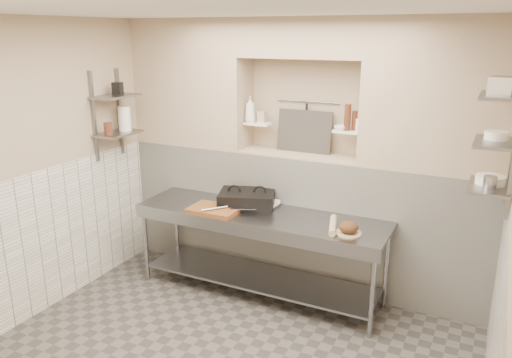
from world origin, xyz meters
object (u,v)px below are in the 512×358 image
Objects in this scene: prep_table at (259,237)px; bread_loaf at (349,227)px; bottle_soap at (250,109)px; jug_left at (125,118)px; panini_press at (247,199)px; cutting_board at (214,210)px; rolling_pin at (333,225)px; mixing_bowl at (269,205)px; bowl_alcove at (341,128)px.

bread_loaf is at bearing -7.25° from prep_table.
bottle_soap reaches higher than jug_left.
panini_press is 1.36× the size of cutting_board.
rolling_pin reaches higher than prep_table.
jug_left is (-2.59, 0.10, 0.78)m from bread_loaf.
jug_left reaches higher than mixing_bowl.
bread_loaf is (0.95, -0.12, 0.32)m from prep_table.
panini_press is 0.38m from cutting_board.
rolling_pin is at bearing -19.48° from mixing_bowl.
bowl_alcove is (1.01, 0.02, -0.12)m from bottle_soap.
panini_press is at bearing 166.98° from bread_loaf.
bowl_alcove is 0.50× the size of jug_left.
prep_table is at bearing 0.65° from jug_left.
cutting_board is 2.80× the size of bread_loaf.
cutting_board is 0.57m from mixing_bowl.
bread_loaf reaches higher than cutting_board.
jug_left reaches higher than cutting_board.
cutting_board is (-0.22, -0.31, -0.06)m from panini_press.
panini_press is 2.39× the size of bottle_soap.
rolling_pin is 3.17× the size of bowl_alcove.
panini_press is 3.79× the size of bread_loaf.
bottle_soap is at bearing 139.67° from mixing_bowl.
panini_press is 2.89× the size of mixing_bowl.
bowl_alcove reaches higher than rolling_pin.
bread_loaf is at bearing -64.92° from bowl_alcove.
mixing_bowl is (0.44, 0.37, 0.01)m from cutting_board.
bowl_alcove is (-0.15, 0.62, 0.80)m from rolling_pin.
prep_table is at bearing -138.71° from bowl_alcove.
prep_table is 5.24× the size of cutting_board.
mixing_bowl is at bearing -2.94° from panini_press.
jug_left reaches higher than panini_press.
mixing_bowl is 1.08m from bowl_alcove.
bowl_alcove is (-0.32, 0.68, 0.77)m from bread_loaf.
bottle_soap reaches higher than bread_loaf.
bread_loaf is at bearing -19.55° from mixing_bowl.
prep_table is 1.02m from bread_loaf.
cutting_board is at bearing -178.51° from bread_loaf.
bowl_alcove is at bearing 14.28° from jug_left.
panini_press reaches higher than mixing_bowl.
bottle_soap reaches higher than bowl_alcove.
panini_press is at bearing -163.44° from mixing_bowl.
bread_loaf is (1.38, 0.04, 0.04)m from cutting_board.
cutting_board is 1.46m from jug_left.
bread_loaf is at bearing -26.40° from bottle_soap.
prep_table is 11.16× the size of mixing_bowl.
panini_press is 1.21m from bowl_alcove.
bowl_alcove is (0.64, 0.56, 1.09)m from prep_table.
bottle_soap reaches higher than prep_table.
rolling_pin is 1.51× the size of bottle_soap.
jug_left is (-2.27, -0.58, 0.01)m from bowl_alcove.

